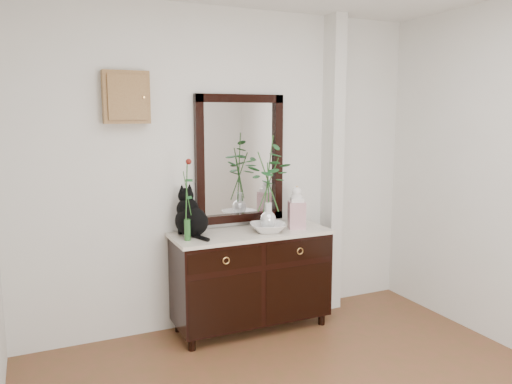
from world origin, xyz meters
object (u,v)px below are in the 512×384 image
cat (191,212)px  ginger_jar (297,207)px  sideboard (251,275)px  lotus_bowl (268,228)px

cat → ginger_jar: size_ratio=1.05×
ginger_jar → cat: bearing=172.2°
sideboard → cat: cat is taller
ginger_jar → lotus_bowl: bearing=-176.2°
sideboard → cat: size_ratio=3.39×
cat → ginger_jar: bearing=-25.1°
cat → sideboard: bearing=-25.7°
lotus_bowl → ginger_jar: size_ratio=0.80×
cat → ginger_jar: (0.90, -0.12, -0.01)m
cat → lotus_bowl: bearing=-30.2°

